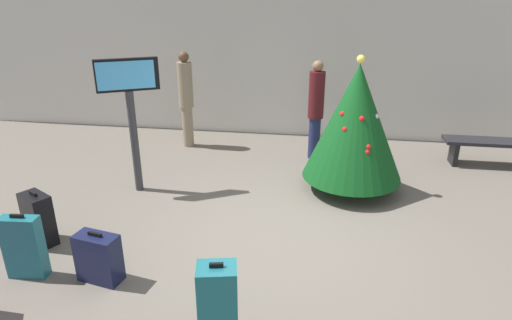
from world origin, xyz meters
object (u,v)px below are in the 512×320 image
(flight_info_kiosk, at_px, (130,101))
(suitcase_4, at_px, (99,258))
(waiting_bench, at_px, (490,146))
(traveller_0, at_px, (316,107))
(traveller_1, at_px, (186,97))
(suitcase_0, at_px, (38,219))
(suitcase_3, at_px, (24,247))
(suitcase_1, at_px, (218,303))
(holiday_tree, at_px, (355,122))

(flight_info_kiosk, bearing_deg, suitcase_4, -77.33)
(waiting_bench, xyz_separation_m, traveller_0, (-3.10, -0.10, 0.61))
(waiting_bench, distance_m, traveller_1, 5.66)
(suitcase_0, bearing_deg, suitcase_4, -28.04)
(flight_info_kiosk, height_order, suitcase_3, flight_info_kiosk)
(flight_info_kiosk, distance_m, traveller_0, 3.27)
(suitcase_1, relative_size, suitcase_4, 1.36)
(traveller_0, relative_size, suitcase_1, 2.25)
(waiting_bench, height_order, suitcase_4, suitcase_4)
(waiting_bench, height_order, suitcase_3, suitcase_3)
(holiday_tree, xyz_separation_m, waiting_bench, (2.49, 1.39, -0.74))
(flight_info_kiosk, xyz_separation_m, suitcase_1, (1.97, -2.84, -1.05))
(holiday_tree, distance_m, suitcase_3, 4.63)
(holiday_tree, height_order, waiting_bench, holiday_tree)
(suitcase_0, xyz_separation_m, suitcase_3, (0.26, -0.63, 0.03))
(suitcase_4, bearing_deg, suitcase_0, 151.96)
(traveller_0, xyz_separation_m, suitcase_4, (-2.18, -4.03, -0.70))
(suitcase_1, xyz_separation_m, suitcase_3, (-2.30, 0.57, -0.02))
(flight_info_kiosk, distance_m, waiting_bench, 6.18)
(traveller_1, bearing_deg, holiday_tree, -26.77)
(traveller_0, xyz_separation_m, suitcase_0, (-3.27, -3.45, -0.64))
(traveller_1, xyz_separation_m, suitcase_4, (0.33, -4.32, -0.73))
(holiday_tree, height_order, suitcase_4, holiday_tree)
(traveller_0, xyz_separation_m, suitcase_1, (-0.71, -4.65, -0.59))
(suitcase_3, bearing_deg, suitcase_4, 3.74)
(waiting_bench, xyz_separation_m, suitcase_3, (-6.11, -4.18, 0.00))
(flight_info_kiosk, distance_m, suitcase_1, 3.62)
(flight_info_kiosk, bearing_deg, waiting_bench, 18.19)
(traveller_1, relative_size, suitcase_0, 2.66)
(holiday_tree, relative_size, traveller_0, 1.16)
(traveller_1, distance_m, suitcase_3, 4.45)
(traveller_1, relative_size, suitcase_4, 3.16)
(suitcase_1, bearing_deg, holiday_tree, 68.47)
(traveller_0, distance_m, suitcase_0, 4.80)
(traveller_0, bearing_deg, suitcase_0, -133.45)
(suitcase_0, xyz_separation_m, suitcase_1, (2.56, -1.20, 0.05))
(flight_info_kiosk, xyz_separation_m, traveller_1, (0.17, 2.09, -0.42))
(waiting_bench, bearing_deg, suitcase_1, -128.79)
(waiting_bench, bearing_deg, suitcase_3, -145.63)
(waiting_bench, distance_m, traveller_0, 3.16)
(holiday_tree, bearing_deg, suitcase_3, -142.35)
(flight_info_kiosk, relative_size, suitcase_1, 2.56)
(traveller_1, height_order, suitcase_1, traveller_1)
(holiday_tree, xyz_separation_m, flight_info_kiosk, (-3.30, -0.52, 0.32))
(suitcase_0, relative_size, suitcase_3, 0.92)
(suitcase_1, bearing_deg, traveller_1, 110.04)
(waiting_bench, xyz_separation_m, traveller_1, (-5.62, 0.19, 0.64))
(holiday_tree, bearing_deg, flight_info_kiosk, -171.10)
(suitcase_4, bearing_deg, traveller_0, 61.54)
(suitcase_3, bearing_deg, traveller_1, 83.55)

